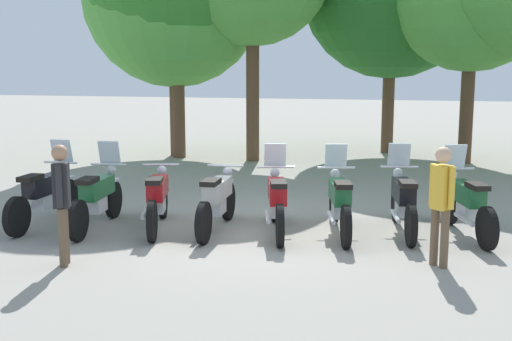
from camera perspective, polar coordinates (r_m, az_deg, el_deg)
The scene contains 11 objects.
ground_plane at distance 10.48m, azimuth -0.66°, elevation -5.30°, with size 80.00×80.00×0.00m, color gray.
motorcycle_0 at distance 11.30m, azimuth -18.21°, elevation -2.00°, with size 0.62×2.19×1.37m.
motorcycle_1 at distance 10.82m, azimuth -13.87°, elevation -2.29°, with size 0.62×2.19×1.37m.
motorcycle_2 at distance 10.60m, azimuth -8.70°, elevation -2.44°, with size 0.82×2.13×0.99m.
motorcycle_3 at distance 10.37m, azimuth -3.47°, elevation -2.61°, with size 0.62×2.19×0.99m.
motorcycle_4 at distance 10.23m, azimuth 1.85°, elevation -2.69°, with size 0.80×2.14×1.37m.
motorcycle_5 at distance 10.24m, azimuth 7.39°, elevation -2.74°, with size 0.75×2.15×1.37m.
motorcycle_6 at distance 10.50m, azimuth 12.89°, elevation -2.61°, with size 0.64×2.18×1.37m.
motorcycle_7 at distance 10.58m, azimuth 18.13°, elevation -2.75°, with size 0.84×2.13×1.37m.
person_0 at distance 8.85m, azimuth -16.82°, elevation -2.18°, with size 0.28×0.40×1.62m.
person_1 at distance 8.76m, azimuth 16.09°, elevation -2.36°, with size 0.35×0.33×1.60m.
Camera 1 is at (2.57, -9.80, 2.65)m, focal length 45.18 mm.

